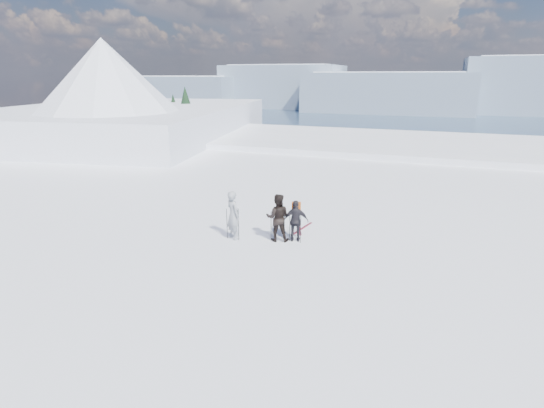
{
  "coord_description": "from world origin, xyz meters",
  "views": [
    {
      "loc": [
        3.48,
        -10.71,
        6.32
      ],
      "look_at": [
        -1.6,
        3.0,
        1.84
      ],
      "focal_mm": 28.0,
      "sensor_mm": 36.0,
      "label": 1
    }
  ],
  "objects": [
    {
      "name": "ski_poles",
      "position": [
        -2.12,
        3.92,
        0.61
      ],
      "size": [
        2.92,
        0.66,
        1.32
      ],
      "color": "black",
      "rests_on": "ground"
    },
    {
      "name": "skier_pack",
      "position": [
        -1.08,
        4.28,
        0.83
      ],
      "size": [
        1.05,
        0.66,
        1.67
      ],
      "primitive_type": "imported",
      "rotation": [
        0.0,
        0.0,
        3.42
      ],
      "color": "black",
      "rests_on": "ground"
    },
    {
      "name": "near_ridge",
      "position": [
        -26.56,
        29.34,
        -3.48
      ],
      "size": [
        31.37,
        35.68,
        25.62
      ],
      "color": "white",
      "rests_on": "ground"
    },
    {
      "name": "skis_loose",
      "position": [
        -1.29,
        5.72,
        0.01
      ],
      "size": [
        0.68,
        1.69,
        0.03
      ],
      "color": "black",
      "rests_on": "ground"
    },
    {
      "name": "backpack",
      "position": [
        -1.15,
        4.52,
        1.91
      ],
      "size": [
        0.4,
        0.29,
        0.49
      ],
      "primitive_type": "cube",
      "rotation": [
        0.0,
        0.0,
        3.42
      ],
      "color": "#C35312",
      "rests_on": "skier_pack"
    },
    {
      "name": "lake_basin",
      "position": [
        0.0,
        30.0,
        -6.5
      ],
      "size": [
        820.0,
        820.0,
        71.62
      ],
      "color": "white",
      "rests_on": "ground"
    },
    {
      "name": "far_mountain_range",
      "position": [
        29.6,
        454.78,
        -7.19
      ],
      "size": [
        770.0,
        110.0,
        53.0
      ],
      "color": "slate",
      "rests_on": "ground"
    },
    {
      "name": "skier_dark",
      "position": [
        -1.77,
        4.09,
        0.95
      ],
      "size": [
        1.09,
        0.94,
        1.91
      ],
      "primitive_type": "imported",
      "rotation": [
        0.0,
        0.0,
        3.41
      ],
      "color": "black",
      "rests_on": "ground"
    },
    {
      "name": "skier_grey",
      "position": [
        -3.49,
        3.68,
        0.99
      ],
      "size": [
        0.86,
        0.81,
        1.97
      ],
      "primitive_type": "imported",
      "rotation": [
        0.0,
        0.0,
        2.49
      ],
      "color": "gray",
      "rests_on": "ground"
    }
  ]
}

